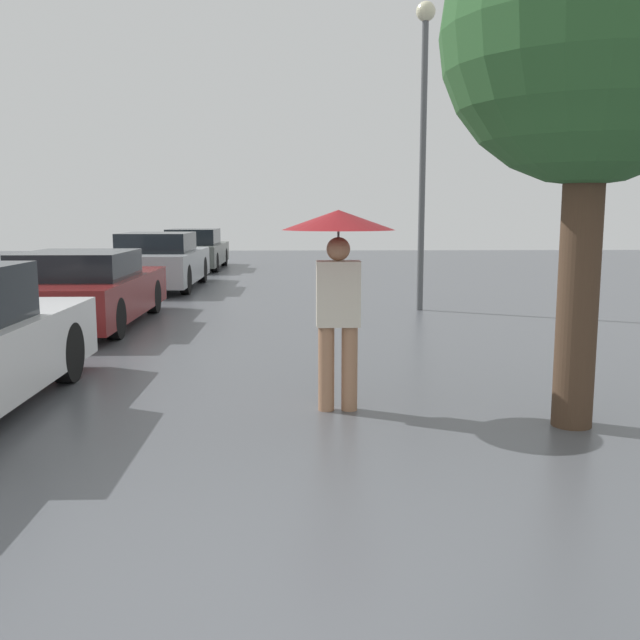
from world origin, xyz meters
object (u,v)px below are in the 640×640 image
object	(u,v)px
parked_car_third	(159,262)
tree	(592,37)
pedestrian	(338,254)
parked_car_second	(83,290)
parked_car_farthest	(195,250)
street_lamp	(424,111)

from	to	relation	value
parked_car_third	tree	bearing A→B (deg)	-63.55
pedestrian	parked_car_second	xyz separation A→B (m)	(-3.66, 4.89, -0.83)
parked_car_third	parked_car_farthest	distance (m)	5.74
pedestrian	parked_car_farthest	size ratio (longest dim) A/B	0.41
pedestrian	parked_car_third	world-z (taller)	pedestrian
parked_car_farthest	street_lamp	size ratio (longest dim) A/B	0.82
parked_car_farthest	tree	size ratio (longest dim) A/B	1.02
parked_car_second	tree	size ratio (longest dim) A/B	0.99
parked_car_farthest	street_lamp	world-z (taller)	street_lamp
pedestrian	tree	size ratio (longest dim) A/B	0.41
parked_car_farthest	parked_car_second	bearing A→B (deg)	-90.62
parked_car_second	tree	xyz separation A→B (m)	(5.54, -5.41, 2.50)
parked_car_second	street_lamp	distance (m)	6.40
parked_car_second	street_lamp	world-z (taller)	street_lamp
street_lamp	parked_car_second	bearing A→B (deg)	-164.01
tree	parked_car_third	bearing A→B (deg)	116.45
pedestrian	street_lamp	bearing A→B (deg)	74.22
pedestrian	street_lamp	distance (m)	7.03
parked_car_third	tree	world-z (taller)	tree
tree	street_lamp	world-z (taller)	street_lamp
pedestrian	parked_car_farthest	distance (m)	16.50
parked_car_second	tree	bearing A→B (deg)	-44.31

